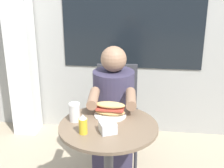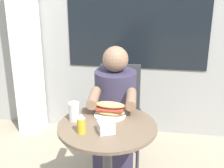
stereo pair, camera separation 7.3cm
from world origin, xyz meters
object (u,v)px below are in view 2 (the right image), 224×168
sandwich_on_plate (110,110)px  condiment_bottle (81,124)px  drink_cup (74,112)px  cafe_table (107,156)px  seated_diner (115,127)px  diner_chair (120,105)px

sandwich_on_plate → condiment_bottle: size_ratio=1.73×
sandwich_on_plate → drink_cup: drink_cup is taller
cafe_table → condiment_bottle: size_ratio=6.33×
sandwich_on_plate → drink_cup: (-0.21, -0.10, 0.02)m
seated_diner → condiment_bottle: (-0.10, -0.59, 0.32)m
cafe_table → seated_diner: seated_diner is taller
cafe_table → sandwich_on_plate: sandwich_on_plate is taller
diner_chair → seated_diner: 0.35m
sandwich_on_plate → drink_cup: size_ratio=1.76×
cafe_table → seated_diner: bearing=93.1°
seated_diner → condiment_bottle: 0.68m
sandwich_on_plate → drink_cup: 0.23m
seated_diner → sandwich_on_plate: 0.46m
condiment_bottle → diner_chair: bearing=84.3°
seated_diner → condiment_bottle: bearing=75.3°
diner_chair → cafe_table: bearing=87.8°
cafe_table → diner_chair: size_ratio=0.87×
diner_chair → seated_diner: seated_diner is taller
cafe_table → drink_cup: (-0.21, 0.03, 0.27)m
cafe_table → drink_cup: drink_cup is taller
cafe_table → seated_diner: (-0.03, 0.47, -0.05)m
cafe_table → sandwich_on_plate: bearing=92.5°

